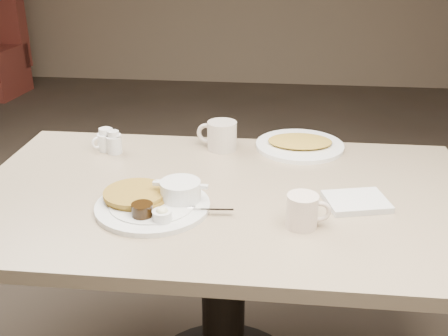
# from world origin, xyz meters

# --- Properties ---
(diner_table) EXTENTS (1.50, 0.90, 0.75)m
(diner_table) POSITION_xyz_m (0.00, 0.00, 0.58)
(diner_table) COLOR tan
(diner_table) RESTS_ON ground
(main_plate) EXTENTS (0.40, 0.34, 0.07)m
(main_plate) POSITION_xyz_m (-0.18, -0.11, 0.77)
(main_plate) COLOR silver
(main_plate) RESTS_ON diner_table
(coffee_mug_near) EXTENTS (0.12, 0.09, 0.09)m
(coffee_mug_near) POSITION_xyz_m (0.23, -0.18, 0.80)
(coffee_mug_near) COLOR silver
(coffee_mug_near) RESTS_ON diner_table
(napkin) EXTENTS (0.20, 0.17, 0.02)m
(napkin) POSITION_xyz_m (0.38, -0.04, 0.76)
(napkin) COLOR silver
(napkin) RESTS_ON diner_table
(coffee_mug_far) EXTENTS (0.16, 0.13, 0.10)m
(coffee_mug_far) POSITION_xyz_m (-0.05, 0.34, 0.80)
(coffee_mug_far) COLOR beige
(coffee_mug_far) RESTS_ON diner_table
(creamer_left) EXTENTS (0.08, 0.08, 0.08)m
(creamer_left) POSITION_xyz_m (-0.44, 0.29, 0.79)
(creamer_left) COLOR white
(creamer_left) RESTS_ON diner_table
(creamer_right) EXTENTS (0.07, 0.06, 0.08)m
(creamer_right) POSITION_xyz_m (-0.41, 0.27, 0.79)
(creamer_right) COLOR silver
(creamer_right) RESTS_ON diner_table
(hash_plate) EXTENTS (0.32, 0.32, 0.04)m
(hash_plate) POSITION_xyz_m (0.23, 0.38, 0.76)
(hash_plate) COLOR white
(hash_plate) RESTS_ON diner_table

